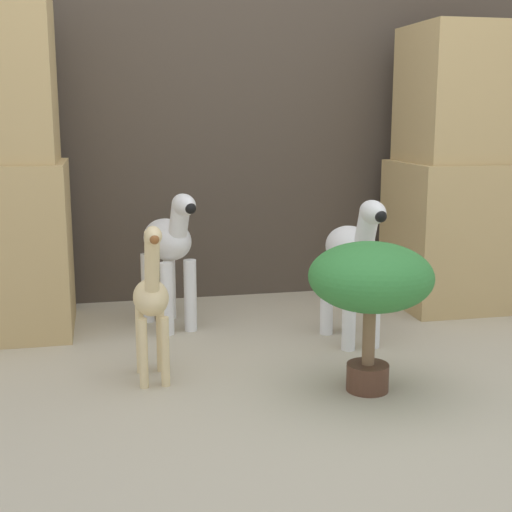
# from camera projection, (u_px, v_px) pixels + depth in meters

# --- Properties ---
(ground_plane) EXTENTS (14.00, 14.00, 0.00)m
(ground_plane) POSITION_uv_depth(u_px,v_px,m) (318.00, 419.00, 2.24)
(ground_plane) COLOR #B2A88E
(wall_back) EXTENTS (6.40, 0.08, 2.20)m
(wall_back) POSITION_uv_depth(u_px,v_px,m) (226.00, 82.00, 3.59)
(wall_back) COLOR #473D33
(wall_back) RESTS_ON ground_plane
(rock_pillar_right) EXTENTS (0.69, 0.54, 1.36)m
(rock_pillar_right) POSITION_uv_depth(u_px,v_px,m) (468.00, 176.00, 3.50)
(rock_pillar_right) COLOR tan
(rock_pillar_right) RESTS_ON ground_plane
(zebra_right) EXTENTS (0.21, 0.44, 0.62)m
(zebra_right) POSITION_uv_depth(u_px,v_px,m) (353.00, 258.00, 2.93)
(zebra_right) COLOR white
(zebra_right) RESTS_ON ground_plane
(zebra_left) EXTENTS (0.27, 0.44, 0.62)m
(zebra_left) POSITION_uv_depth(u_px,v_px,m) (169.00, 248.00, 3.14)
(zebra_left) COLOR white
(zebra_left) RESTS_ON ground_plane
(giraffe_figurine) EXTENTS (0.13, 0.34, 0.59)m
(giraffe_figurine) POSITION_uv_depth(u_px,v_px,m) (151.00, 298.00, 2.50)
(giraffe_figurine) COLOR beige
(giraffe_figurine) RESTS_ON ground_plane
(potted_palm_front) EXTENTS (0.42, 0.42, 0.52)m
(potted_palm_front) POSITION_uv_depth(u_px,v_px,m) (371.00, 282.00, 2.41)
(potted_palm_front) COLOR #513323
(potted_palm_front) RESTS_ON ground_plane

